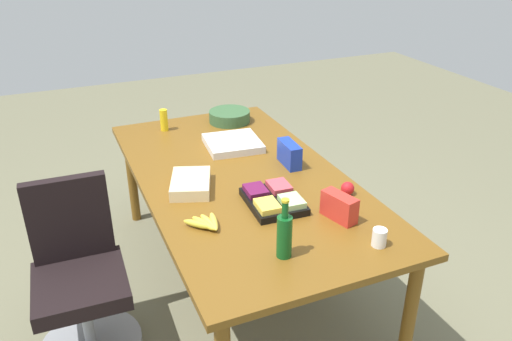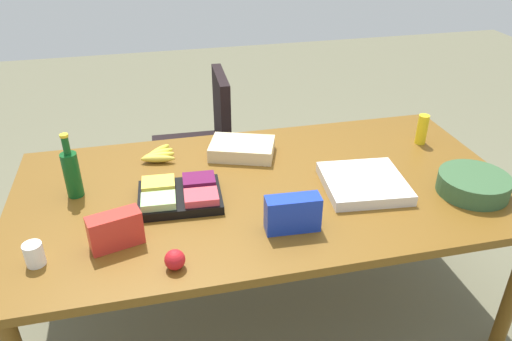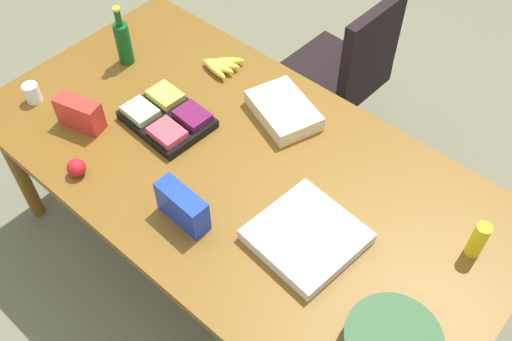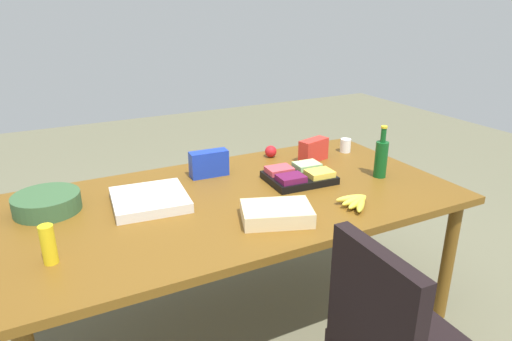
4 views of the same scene
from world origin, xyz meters
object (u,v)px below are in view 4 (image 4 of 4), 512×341
Objects in this scene: chip_bag_blue at (209,164)px; salad_bowl at (47,203)px; apple_red at (271,151)px; fruit_platter at (299,176)px; wine_bottle at (381,158)px; sheet_cake at (277,213)px; mustard_bottle at (48,245)px; banana_bunch at (356,201)px; chip_bag_red at (313,150)px; conference_table at (239,207)px; pizza_box at (150,200)px; paper_cup at (345,145)px.

salad_bowl is at bearing 5.18° from chip_bag_blue.
chip_bag_blue is at bearing 15.24° from apple_red.
fruit_platter is 0.48m from wine_bottle.
sheet_cake is at bearing 95.70° from chip_bag_blue.
apple_red is (-1.38, -0.72, -0.04)m from mustard_bottle.
fruit_platter is 2.02× the size of banana_bunch.
apple_red is at bearing -56.64° from wine_bottle.
sheet_cake is at bearing 44.92° from chip_bag_red.
conference_table is at bearing 4.95° from fruit_platter.
paper_cup is (-1.39, -0.22, 0.02)m from pizza_box.
salad_bowl is (1.74, -0.38, -0.07)m from wine_bottle.
conference_table is 0.35m from sheet_cake.
conference_table is at bearing 163.73° from salad_bowl.
mustard_bottle is at bearing 41.92° from pizza_box.
banana_bunch is (-0.49, 0.72, -0.05)m from chip_bag_blue.
salad_bowl is at bearing -12.42° from pizza_box.
sheet_cake is 1.60× the size of chip_bag_red.
fruit_platter is 0.37m from chip_bag_red.
fruit_platter is 1.35m from mustard_bottle.
salad_bowl is at bearing 2.25° from paper_cup.
pizza_box is 1.15× the size of salad_bowl.
conference_table is 0.37m from chip_bag_blue.
chip_bag_red is (-1.10, -0.17, 0.05)m from pizza_box.
fruit_platter is 1.87× the size of chip_bag_red.
paper_cup is at bearing -143.81° from sheet_cake.
conference_table is 0.73m from chip_bag_red.
apple_red is (-0.48, -0.13, -0.04)m from chip_bag_blue.
chip_bag_red is at bearing -135.08° from sheet_cake.
paper_cup is at bearing -160.57° from conference_table.
salad_bowl is (-0.02, -0.51, -0.04)m from mustard_bottle.
paper_cup reaches higher than banana_bunch.
chip_bag_red reaches higher than sheet_cake.
chip_bag_red is 0.28m from apple_red.
fruit_platter is 0.63m from paper_cup.
chip_bag_red reaches higher than paper_cup.
sheet_cake reaches higher than conference_table.
mustard_bottle is 0.51m from salad_bowl.
conference_table is 7.27× the size of salad_bowl.
paper_cup reaches higher than sheet_cake.
conference_table is 1.01m from paper_cup.
salad_bowl is 3.49× the size of paper_cup.
chip_bag_blue reaches higher than banana_bunch.
pizza_box is at bearing -10.36° from wine_bottle.
banana_bunch is 2.07× the size of paper_cup.
sheet_cake is at bearing 45.83° from fruit_platter.
sheet_cake is at bearing 147.73° from salad_bowl.
conference_table is 0.41m from fruit_platter.
pizza_box is at bearing 162.06° from salad_bowl.
mustard_bottle is at bearing 11.97° from fruit_platter.
apple_red is (0.01, -0.85, 0.01)m from banana_bunch.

